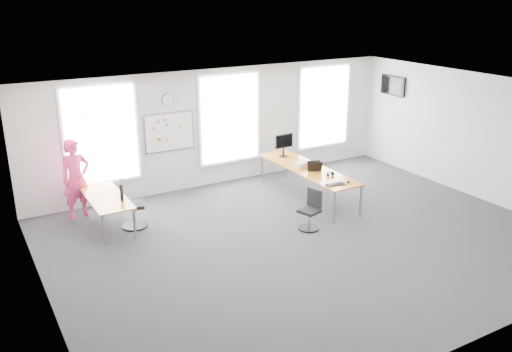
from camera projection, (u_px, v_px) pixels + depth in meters
floor at (306, 239)px, 11.09m from camera, size 10.00×10.00×0.00m
ceiling at (311, 94)px, 10.11m from camera, size 10.00×10.00×0.00m
wall_back at (219, 127)px, 13.88m from camera, size 10.00×0.00×10.00m
wall_front at (479, 251)px, 7.32m from camera, size 10.00×0.00×10.00m
wall_left at (40, 222)px, 8.24m from camera, size 0.00×10.00×10.00m
wall_right at (480, 137)px, 12.95m from camera, size 0.00×10.00×10.00m
window_left at (101, 135)px, 12.37m from camera, size 1.60×0.06×2.20m
window_mid at (229, 118)px, 13.93m from camera, size 1.60×0.06×2.20m
window_right at (324, 107)px, 15.34m from camera, size 1.60×0.06×2.20m
desk_right at (308, 170)px, 13.03m from camera, size 0.85×3.20×0.78m
desk_left at (106, 199)px, 11.49m from camera, size 0.75×1.88×0.69m
chair_right at (311, 212)px, 11.49m from camera, size 0.48×0.48×0.85m
chair_left at (130, 207)px, 11.53m from camera, size 0.59×0.59×1.04m
person at (76, 179)px, 11.92m from camera, size 0.73×0.56×1.79m
whiteboard at (169, 132)px, 13.20m from camera, size 1.20×0.03×0.90m
wall_clock at (168, 100)px, 12.94m from camera, size 0.30×0.04×0.30m
tv at (393, 86)px, 15.12m from camera, size 0.06×0.90×0.55m
keyboard at (335, 184)px, 11.89m from camera, size 0.46×0.28×0.02m
mouse at (348, 182)px, 12.02m from camera, size 0.09×0.12×0.04m
lens_cap at (333, 177)px, 12.35m from camera, size 0.07×0.07×0.01m
headphones at (330, 174)px, 12.44m from camera, size 0.17×0.09×0.10m
laptop_sleeve at (315, 166)px, 12.73m from camera, size 0.32×0.26×0.25m
paper_stack at (302, 165)px, 13.07m from camera, size 0.38×0.31×0.12m
monitor at (284, 143)px, 13.79m from camera, size 0.53×0.22×0.59m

